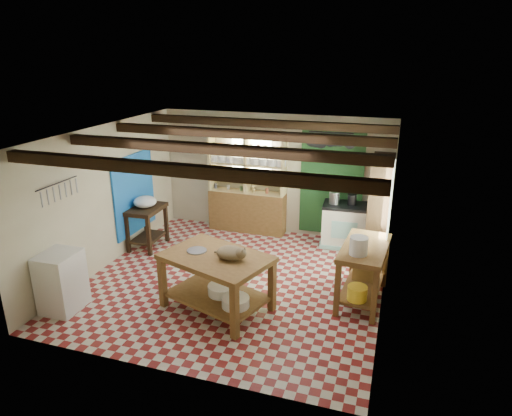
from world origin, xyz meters
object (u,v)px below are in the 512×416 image
(right_counter, at_px, (363,273))
(cat, at_px, (231,253))
(stove, at_px, (345,225))
(work_table, at_px, (217,282))
(prep_table, at_px, (147,227))
(white_cabinet, at_px, (61,282))

(right_counter, height_order, cat, cat)
(stove, height_order, right_counter, right_counter)
(right_counter, bearing_deg, work_table, -152.08)
(stove, distance_m, cat, 3.40)
(stove, xyz_separation_m, right_counter, (0.55, -2.12, 0.03))
(right_counter, distance_m, cat, 2.17)
(prep_table, xyz_separation_m, white_cabinet, (-0.02, -2.50, 0.04))
(prep_table, bearing_deg, white_cabinet, -92.12)
(right_counter, bearing_deg, white_cabinet, -154.74)
(prep_table, bearing_deg, cat, -36.97)
(work_table, bearing_deg, stove, 81.31)
(work_table, relative_size, prep_table, 1.84)
(work_table, xyz_separation_m, right_counter, (2.13, 0.93, 0.03))
(white_cabinet, xyz_separation_m, right_counter, (4.40, 1.68, 0.01))
(white_cabinet, height_order, right_counter, right_counter)
(prep_table, distance_m, white_cabinet, 2.50)
(stove, bearing_deg, white_cabinet, -138.81)
(prep_table, distance_m, cat, 3.12)
(stove, distance_m, white_cabinet, 5.41)
(white_cabinet, height_order, cat, cat)
(prep_table, bearing_deg, right_counter, -12.19)
(work_table, relative_size, stove, 1.73)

